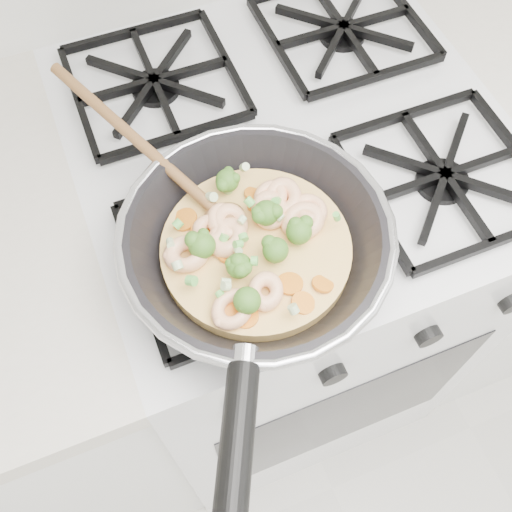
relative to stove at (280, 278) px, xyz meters
name	(u,v)px	position (x,y,z in m)	size (l,w,h in m)	color
stove	(280,278)	(0.00, 0.00, 0.00)	(0.60, 0.60, 0.92)	silver
skillet	(254,246)	(-0.13, -0.18, 0.50)	(0.32, 0.60, 0.10)	black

